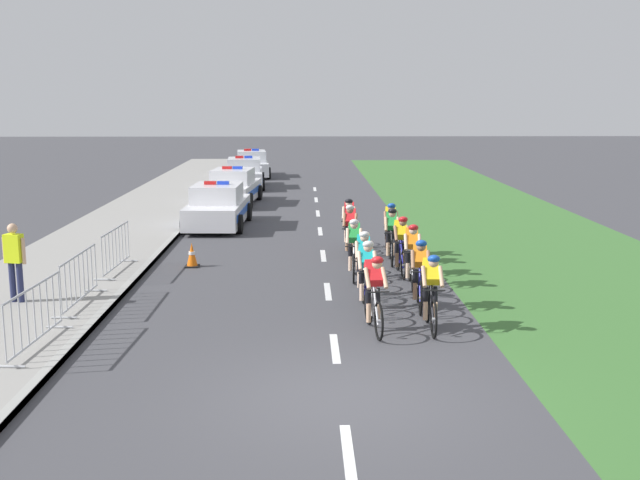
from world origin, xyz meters
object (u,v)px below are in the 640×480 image
cyclist_second (431,290)px  crowd_barrier_middle (80,280)px  cyclist_seventh (354,247)px  crowd_barrier_front (35,317)px  cyclist_tenth (392,234)px  cyclist_twelfth (391,228)px  police_car_third (244,174)px  cyclist_third (366,273)px  traffic_cone_near (192,255)px  cyclist_fifth (364,262)px  spectator_closest (14,257)px  crowd_barrier_rear (116,250)px  cyclist_lead (374,292)px  cyclist_eleventh (349,223)px  cyclist_eighth (401,244)px  police_car_second (233,188)px  police_car_furthest (252,165)px  cyclist_ninth (350,230)px  cyclist_fourth (420,272)px  police_car_nearest (218,207)px

cyclist_second → crowd_barrier_middle: size_ratio=0.74×
cyclist_seventh → crowd_barrier_front: (-5.85, -5.36, -0.14)m
crowd_barrier_front → cyclist_tenth: bearing=45.7°
cyclist_twelfth → police_car_third: 17.56m
cyclist_third → traffic_cone_near: size_ratio=2.69×
cyclist_fifth → traffic_cone_near: size_ratio=2.69×
cyclist_second → cyclist_tenth: (-0.05, 5.99, 0.00)m
spectator_closest → crowd_barrier_rear: bearing=64.8°
cyclist_twelfth → crowd_barrier_rear: size_ratio=0.74×
cyclist_lead → cyclist_third: (-0.02, 1.54, 0.00)m
cyclist_tenth → crowd_barrier_front: 9.98m
cyclist_eleventh → crowd_barrier_front: size_ratio=0.74×
cyclist_eighth → police_car_second: 14.21m
police_car_furthest → spectator_closest: size_ratio=2.71×
cyclist_fifth → cyclist_ninth: (-0.04, 4.14, 0.00)m
crowd_barrier_rear → cyclist_fifth: bearing=-20.2°
cyclist_fifth → spectator_closest: bearing=-174.4°
police_car_second → cyclist_tenth: bearing=-65.7°
cyclist_fourth → spectator_closest: size_ratio=1.03×
police_car_third → police_car_furthest: size_ratio=0.99×
cyclist_ninth → cyclist_third: bearing=-89.9°
cyclist_second → crowd_barrier_rear: cyclist_second is taller
traffic_cone_near → police_car_furthest: bearing=90.1°
cyclist_fourth → police_car_nearest: 11.76m
police_car_nearest → spectator_closest: size_ratio=2.66×
cyclist_seventh → cyclist_lead: bearing=-88.8°
cyclist_second → cyclist_twelfth: 6.98m
cyclist_third → cyclist_tenth: same height
cyclist_third → cyclist_twelfth: same height
crowd_barrier_front → cyclist_fourth: bearing=20.5°
cyclist_third → crowd_barrier_rear: (-5.97, 3.30, -0.14)m
police_car_nearest → crowd_barrier_middle: (-1.70, -10.37, -0.03)m
crowd_barrier_rear → crowd_barrier_middle: bearing=-89.7°
cyclist_lead → cyclist_tenth: size_ratio=1.00×
cyclist_fifth → crowd_barrier_rear: 6.39m
crowd_barrier_middle → cyclist_eleventh: bearing=46.8°
cyclist_lead → police_car_second: size_ratio=0.38×
police_car_furthest → spectator_closest: (-3.10, -27.32, 0.40)m
cyclist_seventh → police_car_second: bearing=107.1°
cyclist_eleventh → traffic_cone_near: 4.87m
cyclist_second → crowd_barrier_middle: (-7.05, 1.59, -0.14)m
cyclist_tenth → police_car_furthest: (-5.30, 23.14, -0.11)m
cyclist_tenth → spectator_closest: (-8.39, -4.18, 0.30)m
cyclist_fifth → cyclist_second: bearing=-67.1°
crowd_barrier_front → police_car_second: bearing=84.9°
cyclist_fifth → police_car_third: (-4.28, 21.16, -0.11)m
cyclist_fourth → police_car_furthest: bearing=101.0°
cyclist_eighth → police_car_nearest: police_car_nearest is taller
cyclist_eighth → spectator_closest: spectator_closest is taller
cyclist_ninth → cyclist_eleventh: 1.29m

